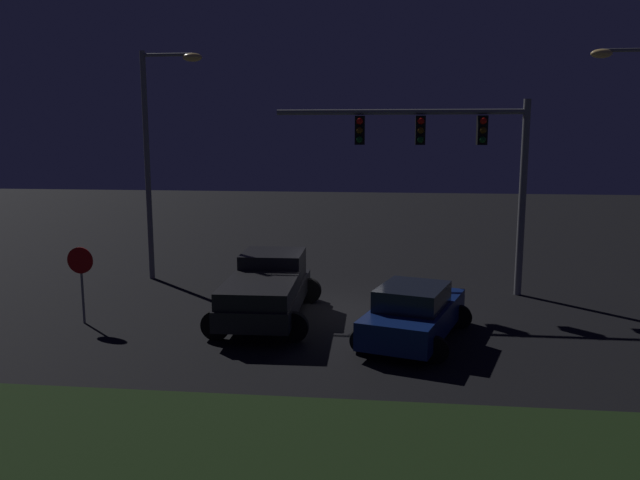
{
  "coord_description": "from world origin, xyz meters",
  "views": [
    {
      "loc": [
        1.42,
        -18.92,
        5.39
      ],
      "look_at": [
        -0.76,
        0.67,
        2.08
      ],
      "focal_mm": 35.57,
      "sensor_mm": 36.0,
      "label": 1
    }
  ],
  "objects_px": {
    "car_sedan": "(414,313)",
    "street_lamp_left": "(158,139)",
    "pickup_truck": "(268,285)",
    "traffic_signal_gantry": "(449,149)",
    "stop_sign": "(81,270)"
  },
  "relations": [
    {
      "from": "pickup_truck",
      "to": "stop_sign",
      "type": "distance_m",
      "value": 5.32
    },
    {
      "from": "car_sedan",
      "to": "street_lamp_left",
      "type": "distance_m",
      "value": 11.9
    },
    {
      "from": "traffic_signal_gantry",
      "to": "street_lamp_left",
      "type": "relative_size",
      "value": 1.0
    },
    {
      "from": "pickup_truck",
      "to": "stop_sign",
      "type": "bearing_deg",
      "value": 100.96
    },
    {
      "from": "pickup_truck",
      "to": "traffic_signal_gantry",
      "type": "distance_m",
      "value": 7.61
    },
    {
      "from": "car_sedan",
      "to": "traffic_signal_gantry",
      "type": "distance_m",
      "value": 6.78
    },
    {
      "from": "pickup_truck",
      "to": "street_lamp_left",
      "type": "xyz_separation_m",
      "value": [
        -4.91,
        4.63,
        4.19
      ]
    },
    {
      "from": "traffic_signal_gantry",
      "to": "street_lamp_left",
      "type": "xyz_separation_m",
      "value": [
        -10.35,
        1.01,
        0.29
      ]
    },
    {
      "from": "pickup_truck",
      "to": "traffic_signal_gantry",
      "type": "height_order",
      "value": "traffic_signal_gantry"
    },
    {
      "from": "pickup_truck",
      "to": "stop_sign",
      "type": "xyz_separation_m",
      "value": [
        -5.16,
        -1.13,
        0.56
      ]
    },
    {
      "from": "pickup_truck",
      "to": "street_lamp_left",
      "type": "relative_size",
      "value": 0.66
    },
    {
      "from": "pickup_truck",
      "to": "stop_sign",
      "type": "height_order",
      "value": "stop_sign"
    },
    {
      "from": "street_lamp_left",
      "to": "stop_sign",
      "type": "bearing_deg",
      "value": -92.56
    },
    {
      "from": "pickup_truck",
      "to": "car_sedan",
      "type": "distance_m",
      "value": 4.51
    },
    {
      "from": "traffic_signal_gantry",
      "to": "stop_sign",
      "type": "distance_m",
      "value": 12.09
    }
  ]
}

